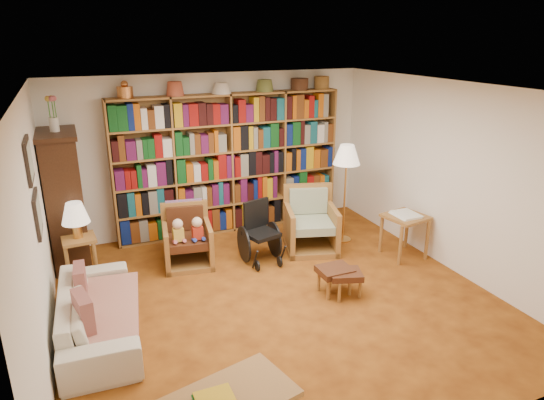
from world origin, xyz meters
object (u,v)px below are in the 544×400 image
side_table_lamp (80,249)px  side_table_papers (405,222)px  sofa (98,312)px  footstool_b (335,272)px  wheelchair (259,234)px  footstool_a (345,276)px  armchair_leather (186,239)px  floor_lamp (347,159)px  armchair_sage (308,225)px

side_table_lamp → side_table_papers: size_ratio=0.91×
sofa → side_table_papers: size_ratio=2.89×
footstool_b → side_table_papers: bearing=20.7°
sofa → side_table_lamp: side_table_lamp is taller
wheelchair → footstool_b: 1.36m
sofa → footstool_a: 2.85m
armchair_leather → footstool_a: size_ratio=1.79×
side_table_lamp → side_table_papers: 4.43m
wheelchair → sofa: bearing=-154.8°
floor_lamp → footstool_b: size_ratio=3.76×
side_table_lamp → side_table_papers: bearing=-13.6°
wheelchair → side_table_papers: wheelchair is taller
side_table_lamp → wheelchair: size_ratio=0.69×
armchair_sage → floor_lamp: size_ratio=0.63×
armchair_leather → armchair_sage: (1.80, -0.20, 0.01)m
floor_lamp → side_table_papers: size_ratio=2.33×
sofa → footstool_b: size_ratio=4.65×
floor_lamp → armchair_sage: bearing=-179.5°
armchair_sage → footstool_b: size_ratio=2.37×
wheelchair → footstool_a: wheelchair is taller
armchair_sage → side_table_papers: bearing=-35.7°
armchair_sage → armchair_leather: bearing=173.5°
footstool_a → footstool_b: bearing=128.1°
side_table_lamp → floor_lamp: (3.79, -0.22, 0.87)m
side_table_lamp → footstool_b: size_ratio=1.47×
armchair_leather → floor_lamp: size_ratio=0.55×
armchair_sage → side_table_papers: 1.40m
armchair_leather → wheelchair: wheelchair is taller
side_table_lamp → footstool_a: bearing=-30.0°
armchair_sage → sofa: bearing=-159.3°
side_table_lamp → sofa: bearing=-85.9°
armchair_leather → sofa: bearing=-133.0°
footstool_b → wheelchair: bearing=111.7°
wheelchair → floor_lamp: bearing=4.4°
side_table_papers → footstool_b: side_table_papers is taller
armchair_sage → footstool_a: bearing=-99.1°
armchair_sage → floor_lamp: bearing=0.5°
sofa → footstool_a: sofa is taller
armchair_sage → floor_lamp: floor_lamp is taller
wheelchair → floor_lamp: floor_lamp is taller
side_table_papers → armchair_sage: bearing=144.3°
armchair_sage → side_table_papers: armchair_sage is taller
armchair_leather → footstool_a: (1.56, -1.67, -0.08)m
armchair_leather → armchair_sage: 1.81m
side_table_lamp → side_table_papers: (4.30, -1.04, 0.08)m
side_table_lamp → wheelchair: wheelchair is taller
side_table_lamp → armchair_leather: size_ratio=0.71×
armchair_sage → side_table_lamp: bearing=175.9°
side_table_lamp → footstool_a: size_ratio=1.27×
wheelchair → footstool_b: wheelchair is taller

